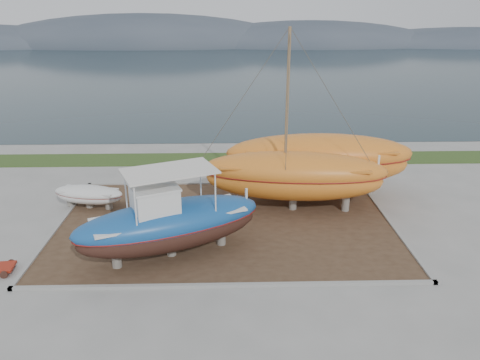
{
  "coord_description": "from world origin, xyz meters",
  "views": [
    {
      "loc": [
        0.19,
        -19.26,
        11.37
      ],
      "look_at": [
        0.8,
        4.0,
        2.6
      ],
      "focal_mm": 35.0,
      "sensor_mm": 36.0,
      "label": 1
    }
  ],
  "objects_px": {
    "white_dinghy": "(89,197)",
    "orange_sailboat": "(296,124)",
    "blue_caique": "(169,214)",
    "orange_bare_hull": "(318,166)"
  },
  "relations": [
    {
      "from": "blue_caique",
      "to": "orange_sailboat",
      "type": "relative_size",
      "value": 0.85
    },
    {
      "from": "orange_bare_hull",
      "to": "blue_caique",
      "type": "bearing_deg",
      "value": -136.51
    },
    {
      "from": "orange_sailboat",
      "to": "orange_bare_hull",
      "type": "xyz_separation_m",
      "value": [
        1.85,
        2.3,
        -3.24
      ]
    },
    {
      "from": "blue_caique",
      "to": "white_dinghy",
      "type": "xyz_separation_m",
      "value": [
        -5.49,
        5.84,
        -1.52
      ]
    },
    {
      "from": "blue_caique",
      "to": "orange_bare_hull",
      "type": "xyz_separation_m",
      "value": [
        8.38,
        7.54,
        -0.27
      ]
    },
    {
      "from": "white_dinghy",
      "to": "orange_sailboat",
      "type": "relative_size",
      "value": 0.4
    },
    {
      "from": "orange_sailboat",
      "to": "orange_bare_hull",
      "type": "bearing_deg",
      "value": 57.0
    },
    {
      "from": "blue_caique",
      "to": "orange_sailboat",
      "type": "distance_m",
      "value": 8.89
    },
    {
      "from": "orange_sailboat",
      "to": "orange_bare_hull",
      "type": "height_order",
      "value": "orange_sailboat"
    },
    {
      "from": "white_dinghy",
      "to": "blue_caique",
      "type": "bearing_deg",
      "value": -34.52
    }
  ]
}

